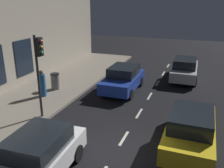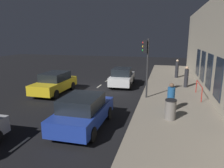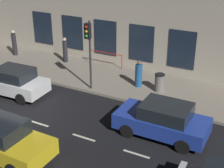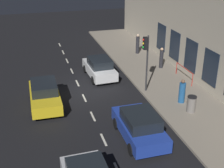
{
  "view_description": "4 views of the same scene",
  "coord_description": "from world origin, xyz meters",
  "views": [
    {
      "loc": [
        -2.74,
        7.85,
        5.65
      ],
      "look_at": [
        1.23,
        -2.83,
        1.73
      ],
      "focal_mm": 39.61,
      "sensor_mm": 36.0,
      "label": 1
    },
    {
      "loc": [
        5.5,
        -15.24,
        4.24
      ],
      "look_at": [
        2.38,
        -3.1,
        1.38
      ],
      "focal_mm": 33.14,
      "sensor_mm": 36.0,
      "label": 2
    },
    {
      "loc": [
        -10.57,
        -10.7,
        8.43
      ],
      "look_at": [
        2.87,
        -3.51,
        1.49
      ],
      "focal_mm": 53.44,
      "sensor_mm": 36.0,
      "label": 3
    },
    {
      "loc": [
        -3.46,
        -19.74,
        9.52
      ],
      "look_at": [
        1.42,
        -2.91,
        1.69
      ],
      "focal_mm": 49.71,
      "sensor_mm": 36.0,
      "label": 4
    }
  ],
  "objects": [
    {
      "name": "lane_centre_line",
      "position": [
        0.0,
        -1.0,
        0.0
      ],
      "size": [
        0.12,
        27.2,
        0.01
      ],
      "color": "beige",
      "rests_on": "ground"
    },
    {
      "name": "parked_car_2",
      "position": [
        1.91,
        2.3,
        0.79
      ],
      "size": [
        2.01,
        4.06,
        1.58
      ],
      "rotation": [
        0.0,
        0.0,
        0.05
      ],
      "color": "silver",
      "rests_on": "ground"
    },
    {
      "name": "building_facade",
      "position": [
        8.8,
        0.0,
        3.46
      ],
      "size": [
        0.65,
        32.0,
        6.95
      ],
      "color": "#B2A893",
      "rests_on": "ground"
    },
    {
      "name": "traffic_light",
      "position": [
        4.25,
        -1.33,
        3.01
      ],
      "size": [
        0.46,
        0.32,
        3.99
      ],
      "color": "#2D2D30",
      "rests_on": "sidewalk"
    },
    {
      "name": "parked_car_0",
      "position": [
        -2.64,
        -1.35,
        0.79
      ],
      "size": [
        1.94,
        4.33,
        1.58
      ],
      "rotation": [
        0.0,
        0.0,
        3.13
      ],
      "color": "gold",
      "rests_on": "ground"
    },
    {
      "name": "trash_bin",
      "position": [
        5.9,
        -4.95,
        0.67
      ],
      "size": [
        0.57,
        0.57,
        1.04
      ],
      "color": "slate",
      "rests_on": "sidewalk"
    },
    {
      "name": "sidewalk",
      "position": [
        6.25,
        0.0,
        0.07
      ],
      "size": [
        4.5,
        32.0,
        0.15
      ],
      "color": "gray",
      "rests_on": "ground"
    },
    {
      "name": "parked_car_1",
      "position": [
        1.87,
        -6.63,
        0.79
      ],
      "size": [
        1.98,
        4.13,
        1.58
      ],
      "rotation": [
        0.0,
        0.0,
        0.0
      ],
      "color": "#1E389E",
      "rests_on": "ground"
    },
    {
      "name": "pedestrian_1",
      "position": [
        6.72,
        6.67,
        1.03
      ],
      "size": [
        0.4,
        0.4,
        1.86
      ],
      "rotation": [
        0.0,
        0.0,
        2.89
      ],
      "color": "#232328",
      "rests_on": "sidewalk"
    },
    {
      "name": "ground_plane",
      "position": [
        0.0,
        0.0,
        0.0
      ],
      "size": [
        60.0,
        60.0,
        0.0
      ],
      "primitive_type": "plane",
      "color": "black"
    },
    {
      "name": "pedestrian_2",
      "position": [
        7.28,
        2.53,
        0.98
      ],
      "size": [
        0.33,
        0.33,
        1.75
      ],
      "rotation": [
        0.0,
        0.0,
        1.59
      ],
      "color": "#232328",
      "rests_on": "sidewalk"
    },
    {
      "name": "pedestrian_0",
      "position": [
        5.94,
        -3.64,
        0.88
      ],
      "size": [
        0.53,
        0.53,
        1.6
      ],
      "rotation": [
        0.0,
        0.0,
        1.21
      ],
      "color": "#1E5189",
      "rests_on": "sidewalk"
    },
    {
      "name": "red_railing",
      "position": [
        7.88,
        -0.33,
        0.89
      ],
      "size": [
        0.05,
        2.54,
        0.97
      ],
      "color": "red",
      "rests_on": "sidewalk"
    }
  ]
}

